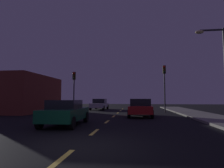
{
  "coord_description": "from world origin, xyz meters",
  "views": [
    {
      "loc": [
        1.84,
        -5.84,
        1.5
      ],
      "look_at": [
        -0.7,
        14.73,
        3.12
      ],
      "focal_mm": 30.1,
      "sensor_mm": 36.0,
      "label": 1
    }
  ],
  "objects_px": {
    "car_adjacent_lane": "(66,112)",
    "street_lamp_right": "(220,64)",
    "car_oncoming_far": "(100,104)",
    "traffic_signal_right": "(164,80)",
    "car_stopped_ahead": "(141,107)",
    "traffic_signal_left": "(74,84)"
  },
  "relations": [
    {
      "from": "car_stopped_ahead",
      "to": "car_oncoming_far",
      "type": "xyz_separation_m",
      "value": [
        -5.34,
        9.47,
        -0.01
      ]
    },
    {
      "from": "car_stopped_ahead",
      "to": "car_adjacent_lane",
      "type": "xyz_separation_m",
      "value": [
        -4.39,
        -5.78,
        -0.02
      ]
    },
    {
      "from": "traffic_signal_left",
      "to": "traffic_signal_right",
      "type": "relative_size",
      "value": 0.89
    },
    {
      "from": "car_stopped_ahead",
      "to": "car_adjacent_lane",
      "type": "bearing_deg",
      "value": -127.23
    },
    {
      "from": "traffic_signal_left",
      "to": "car_oncoming_far",
      "type": "bearing_deg",
      "value": 64.45
    },
    {
      "from": "traffic_signal_right",
      "to": "car_oncoming_far",
      "type": "relative_size",
      "value": 1.15
    },
    {
      "from": "traffic_signal_right",
      "to": "car_stopped_ahead",
      "type": "relative_size",
      "value": 1.21
    },
    {
      "from": "traffic_signal_left",
      "to": "traffic_signal_right",
      "type": "distance_m",
      "value": 10.29
    },
    {
      "from": "car_adjacent_lane",
      "to": "car_oncoming_far",
      "type": "distance_m",
      "value": 15.28
    },
    {
      "from": "traffic_signal_right",
      "to": "car_stopped_ahead",
      "type": "xyz_separation_m",
      "value": [
        -2.77,
        -4.92,
        -2.84
      ]
    },
    {
      "from": "car_oncoming_far",
      "to": "street_lamp_right",
      "type": "xyz_separation_m",
      "value": [
        10.53,
        -12.49,
        3.08
      ]
    },
    {
      "from": "traffic_signal_left",
      "to": "car_oncoming_far",
      "type": "relative_size",
      "value": 1.03
    },
    {
      "from": "car_adjacent_lane",
      "to": "car_oncoming_far",
      "type": "relative_size",
      "value": 0.93
    },
    {
      "from": "traffic_signal_right",
      "to": "car_oncoming_far",
      "type": "bearing_deg",
      "value": 150.71
    },
    {
      "from": "traffic_signal_right",
      "to": "car_oncoming_far",
      "type": "height_order",
      "value": "traffic_signal_right"
    },
    {
      "from": "car_adjacent_lane",
      "to": "street_lamp_right",
      "type": "height_order",
      "value": "street_lamp_right"
    },
    {
      "from": "car_stopped_ahead",
      "to": "street_lamp_right",
      "type": "bearing_deg",
      "value": -30.21
    },
    {
      "from": "traffic_signal_left",
      "to": "street_lamp_right",
      "type": "height_order",
      "value": "street_lamp_right"
    },
    {
      "from": "traffic_signal_right",
      "to": "car_stopped_ahead",
      "type": "distance_m",
      "value": 6.32
    },
    {
      "from": "car_oncoming_far",
      "to": "car_adjacent_lane",
      "type": "bearing_deg",
      "value": -86.42
    },
    {
      "from": "traffic_signal_left",
      "to": "car_stopped_ahead",
      "type": "distance_m",
      "value": 9.33
    },
    {
      "from": "traffic_signal_left",
      "to": "street_lamp_right",
      "type": "bearing_deg",
      "value": -32.02
    }
  ]
}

